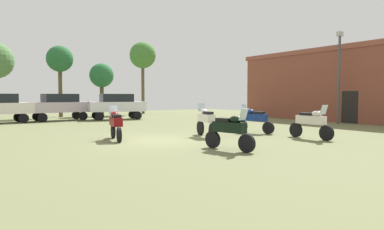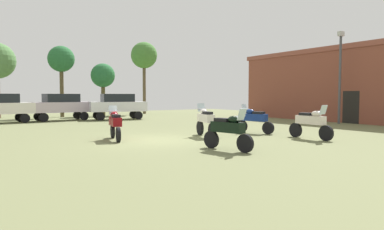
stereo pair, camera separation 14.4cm
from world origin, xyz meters
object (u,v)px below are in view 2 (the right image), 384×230
at_px(motorcycle_3, 115,123).
at_px(motorcycle_2, 206,121).
at_px(car_3, 118,105).
at_px(motorcycle_6, 311,122).
at_px(motorcycle_8, 254,119).
at_px(brick_building, 371,84).
at_px(car_2, 61,105).
at_px(tree_3, 144,56).
at_px(tree_2, 103,76).
at_px(tree_5, 61,60).
at_px(lamp_post, 340,72).
at_px(motorcycle_5, 228,130).

bearing_deg(motorcycle_3, motorcycle_2, -4.71).
bearing_deg(car_3, motorcycle_6, -163.05).
height_order(motorcycle_8, car_3, car_3).
bearing_deg(motorcycle_3, brick_building, 11.72).
distance_m(car_2, tree_3, 11.71).
height_order(motorcycle_2, tree_2, tree_2).
height_order(brick_building, motorcycle_3, brick_building).
bearing_deg(tree_5, brick_building, -44.53).
bearing_deg(car_2, motorcycle_3, 172.03).
bearing_deg(lamp_post, motorcycle_8, -172.22).
bearing_deg(lamp_post, brick_building, 2.15).
distance_m(car_2, tree_5, 5.92).
relative_size(car_3, tree_5, 0.73).
bearing_deg(motorcycle_8, tree_3, 65.60).
bearing_deg(motorcycle_6, tree_2, -85.42).
height_order(motorcycle_5, motorcycle_6, motorcycle_6).
height_order(motorcycle_2, lamp_post, lamp_post).
height_order(car_2, tree_5, tree_5).
height_order(car_2, tree_2, tree_2).
relative_size(motorcycle_2, lamp_post, 0.35).
bearing_deg(brick_building, car_2, 145.32).
height_order(motorcycle_2, motorcycle_6, motorcycle_2).
bearing_deg(car_2, motorcycle_2, -172.32).
relative_size(tree_2, tree_3, 0.66).
height_order(tree_3, lamp_post, tree_3).
xyz_separation_m(car_2, car_3, (3.97, -1.17, 0.00)).
bearing_deg(car_2, car_3, -111.52).
height_order(tree_2, tree_3, tree_3).
bearing_deg(motorcycle_3, tree_5, 95.86).
height_order(brick_building, motorcycle_5, brick_building).
distance_m(car_3, lamp_post, 16.30).
bearing_deg(tree_3, motorcycle_5, -108.34).
bearing_deg(brick_building, motorcycle_2, -175.39).
bearing_deg(car_3, motorcycle_2, -175.34).
distance_m(car_2, car_3, 4.14).
bearing_deg(motorcycle_2, motorcycle_6, -30.42).
bearing_deg(brick_building, tree_3, 117.27).
height_order(brick_building, tree_3, tree_3).
bearing_deg(motorcycle_6, brick_building, -160.37).
relative_size(brick_building, lamp_post, 3.27).
xyz_separation_m(motorcycle_2, motorcycle_5, (-1.62, -3.66, -0.03)).
distance_m(brick_building, motorcycle_3, 19.49).
height_order(motorcycle_3, motorcycle_6, motorcycle_6).
distance_m(brick_building, tree_2, 22.36).
height_order(motorcycle_6, lamp_post, lamp_post).
relative_size(motorcycle_2, motorcycle_8, 1.02).
distance_m(motorcycle_3, lamp_post, 15.72).
xyz_separation_m(motorcycle_2, motorcycle_6, (3.32, -3.17, -0.01)).
bearing_deg(tree_3, tree_5, -173.89).
xyz_separation_m(brick_building, car_2, (-18.73, 12.96, -1.52)).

